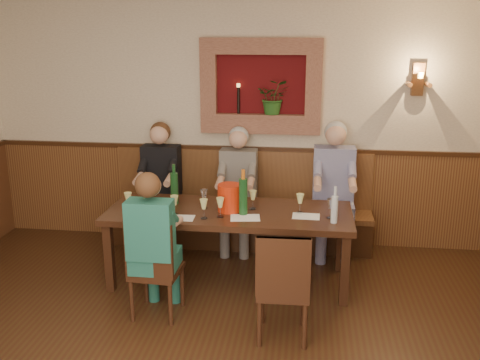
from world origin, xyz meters
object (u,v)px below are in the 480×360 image
at_px(chair_near_right, 283,307).
at_px(water_bottle, 334,209).
at_px(wine_bottle_green_a, 243,196).
at_px(person_bench_right, 333,200).
at_px(bench, 241,218).
at_px(spittoon_bucket, 230,198).
at_px(chair_near_left, 157,287).
at_px(person_bench_mid, 238,200).
at_px(dining_table, 229,217).
at_px(wine_bottle_green_b, 174,187).
at_px(person_chair_front, 155,258).
at_px(person_bench_left, 160,196).

relative_size(chair_near_right, water_bottle, 2.76).
xyz_separation_m(wine_bottle_green_a, water_bottle, (0.86, -0.12, -0.05)).
xyz_separation_m(person_bench_right, water_bottle, (-0.04, -1.06, 0.26)).
height_order(bench, spittoon_bucket, bench).
relative_size(chair_near_left, person_bench_mid, 0.65).
relative_size(chair_near_right, spittoon_bucket, 3.56).
xyz_separation_m(dining_table, spittoon_bucket, (0.01, -0.01, 0.21)).
distance_m(dining_table, wine_bottle_green_b, 0.65).
distance_m(person_bench_mid, spittoon_bucket, 0.90).
bearing_deg(wine_bottle_green_a, person_chair_front, -135.54).
xyz_separation_m(chair_near_left, person_bench_mid, (0.52, 1.60, 0.32)).
height_order(dining_table, chair_near_right, chair_near_right).
xyz_separation_m(chair_near_left, spittoon_bucket, (0.55, 0.75, 0.62)).
bearing_deg(wine_bottle_green_a, chair_near_right, -63.74).
distance_m(wine_bottle_green_a, wine_bottle_green_b, 0.77).
bearing_deg(person_bench_mid, chair_near_right, -71.42).
bearing_deg(bench, person_bench_mid, -104.54).
bearing_deg(person_bench_mid, spittoon_bucket, -87.80).
xyz_separation_m(dining_table, bench, (0.00, 0.94, -0.35)).
relative_size(chair_near_right, wine_bottle_green_b, 2.30).
bearing_deg(dining_table, person_chair_front, -124.81).
distance_m(chair_near_left, person_bench_right, 2.28).
height_order(chair_near_left, person_bench_left, person_bench_left).
relative_size(chair_near_left, spittoon_bucket, 3.46).
bearing_deg(wine_bottle_green_b, bench, 53.81).
height_order(bench, person_chair_front, person_chair_front).
distance_m(person_chair_front, water_bottle, 1.68).
bearing_deg(person_bench_mid, person_bench_left, -179.94).
xyz_separation_m(dining_table, person_bench_right, (1.05, 0.84, -0.05)).
distance_m(person_bench_mid, water_bottle, 1.51).
xyz_separation_m(chair_near_left, person_chair_front, (0.00, -0.02, 0.29)).
height_order(dining_table, spittoon_bucket, spittoon_bucket).
bearing_deg(bench, wine_bottle_green_a, -81.85).
height_order(chair_near_left, chair_near_right, chair_near_right).
bearing_deg(chair_near_left, water_bottle, 22.69).
height_order(person_chair_front, water_bottle, person_chair_front).
bearing_deg(person_chair_front, chair_near_right, -10.19).
distance_m(person_bench_mid, person_bench_right, 1.08).
bearing_deg(person_bench_right, water_bottle, -92.14).
relative_size(person_chair_front, water_bottle, 3.93).
distance_m(person_bench_right, spittoon_bucket, 1.37).
relative_size(bench, spittoon_bucket, 11.25).
bearing_deg(chair_near_right, chair_near_left, 167.28).
relative_size(spittoon_bucket, water_bottle, 0.77).
relative_size(bench, wine_bottle_green_b, 7.27).
relative_size(bench, chair_near_right, 3.16).
xyz_separation_m(person_bench_mid, spittoon_bucket, (0.03, -0.85, 0.30)).
bearing_deg(person_bench_right, chair_near_right, -104.28).
bearing_deg(person_bench_mid, person_chair_front, -107.66).
relative_size(chair_near_right, wine_bottle_green_a, 2.13).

